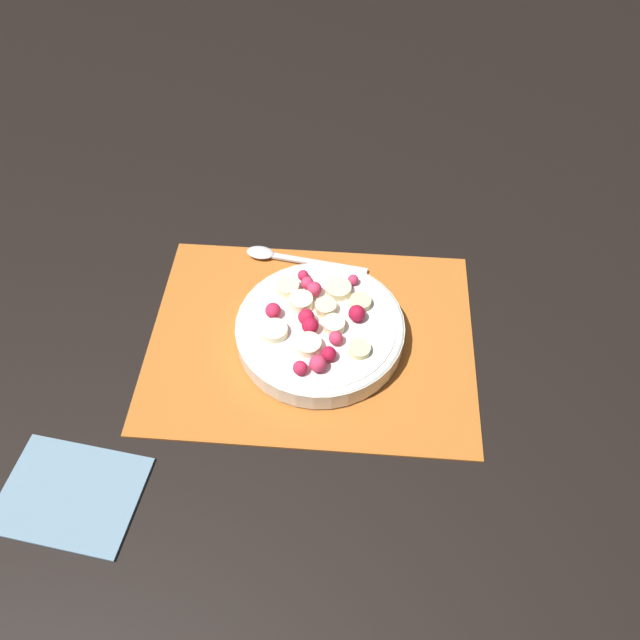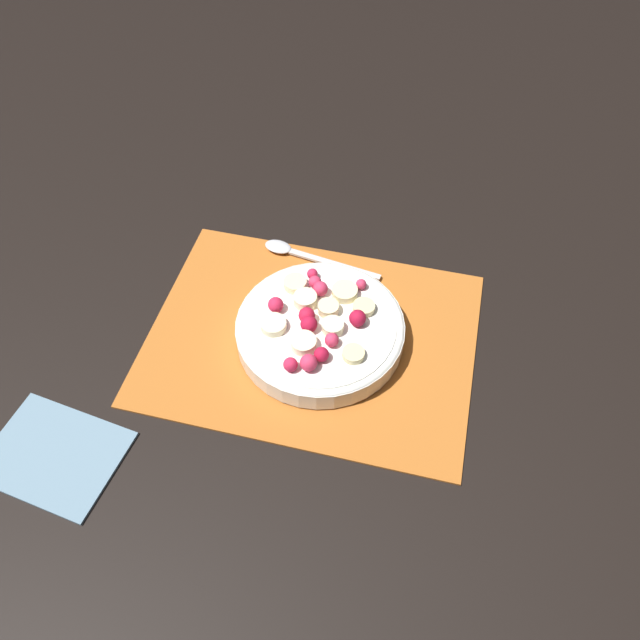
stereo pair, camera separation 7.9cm
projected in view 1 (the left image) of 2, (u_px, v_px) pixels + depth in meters
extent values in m
plane|color=black|center=(312.00, 339.00, 0.83)|extent=(3.00, 3.00, 0.00)
cube|color=#B26023|center=(312.00, 338.00, 0.83)|extent=(0.43, 0.32, 0.01)
cylinder|color=silver|center=(320.00, 331.00, 0.81)|extent=(0.22, 0.22, 0.03)
torus|color=silver|center=(320.00, 326.00, 0.80)|extent=(0.22, 0.22, 0.01)
cylinder|color=white|center=(320.00, 324.00, 0.80)|extent=(0.20, 0.20, 0.00)
cylinder|color=#F4EAB7|center=(334.00, 325.00, 0.79)|extent=(0.03, 0.03, 0.01)
cylinder|color=beige|center=(359.00, 349.00, 0.77)|extent=(0.03, 0.03, 0.01)
cylinder|color=#F4EAB7|center=(301.00, 302.00, 0.81)|extent=(0.04, 0.04, 0.01)
cylinder|color=beige|center=(360.00, 302.00, 0.81)|extent=(0.04, 0.04, 0.01)
cylinder|color=#F4EAB7|center=(274.00, 331.00, 0.78)|extent=(0.04, 0.04, 0.01)
cylinder|color=#F4EAB7|center=(305.00, 345.00, 0.77)|extent=(0.04, 0.04, 0.01)
cylinder|color=beige|center=(326.00, 307.00, 0.81)|extent=(0.04, 0.04, 0.01)
cylinder|color=beige|center=(338.00, 289.00, 0.83)|extent=(0.05, 0.05, 0.01)
cylinder|color=beige|center=(288.00, 287.00, 0.83)|extent=(0.04, 0.04, 0.01)
sphere|color=#B21433|center=(311.00, 325.00, 0.78)|extent=(0.02, 0.02, 0.02)
sphere|color=#D12347|center=(273.00, 310.00, 0.80)|extent=(0.02, 0.02, 0.02)
sphere|color=#DB3356|center=(336.00, 338.00, 0.77)|extent=(0.02, 0.02, 0.02)
sphere|color=#B21433|center=(329.00, 354.00, 0.76)|extent=(0.02, 0.02, 0.02)
sphere|color=#D12347|center=(303.00, 275.00, 0.84)|extent=(0.01, 0.01, 0.01)
sphere|color=#DB3356|center=(317.00, 289.00, 0.82)|extent=(0.02, 0.02, 0.02)
sphere|color=#DB3356|center=(353.00, 280.00, 0.83)|extent=(0.01, 0.01, 0.01)
sphere|color=#DB3356|center=(318.00, 364.00, 0.75)|extent=(0.02, 0.02, 0.02)
sphere|color=#B21433|center=(357.00, 313.00, 0.79)|extent=(0.02, 0.02, 0.02)
sphere|color=red|center=(307.00, 314.00, 0.79)|extent=(0.02, 0.02, 0.02)
sphere|color=#D12347|center=(300.00, 368.00, 0.74)|extent=(0.02, 0.02, 0.02)
sphere|color=#DB3356|center=(307.00, 283.00, 0.83)|extent=(0.02, 0.02, 0.02)
cube|color=silver|center=(319.00, 263.00, 0.90)|extent=(0.14, 0.03, 0.00)
ellipsoid|color=silver|center=(260.00, 253.00, 0.91)|extent=(0.04, 0.03, 0.01)
cube|color=slate|center=(70.00, 493.00, 0.69)|extent=(0.17, 0.14, 0.01)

